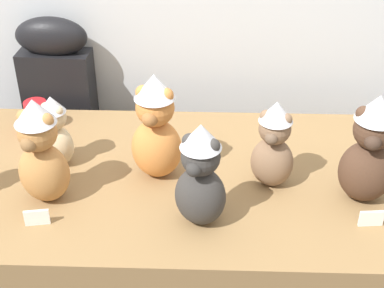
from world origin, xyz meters
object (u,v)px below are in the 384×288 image
at_px(teddy_bear_mocha, 273,146).
at_px(teddy_bear_charcoal, 200,177).
at_px(display_table, 192,258).
at_px(teddy_bear_cocoa, 370,151).
at_px(party_cup_red, 37,116).
at_px(instrument_case, 65,135).
at_px(teddy_bear_sand, 55,132).
at_px(teddy_bear_caramel, 41,153).
at_px(teddy_bear_ginger, 156,128).

bearing_deg(teddy_bear_mocha, teddy_bear_charcoal, -121.13).
xyz_separation_m(display_table, teddy_bear_cocoa, (0.51, -0.10, 0.53)).
height_order(display_table, party_cup_red, party_cup_red).
xyz_separation_m(instrument_case, teddy_bear_sand, (0.11, -0.49, 0.32)).
height_order(teddy_bear_sand, teddy_bear_caramel, teddy_bear_caramel).
height_order(display_table, teddy_bear_ginger, teddy_bear_ginger).
height_order(teddy_bear_mocha, party_cup_red, teddy_bear_mocha).
distance_m(teddy_bear_mocha, teddy_bear_charcoal, 0.28).
xyz_separation_m(display_table, teddy_bear_mocha, (0.25, -0.03, 0.50)).
height_order(teddy_bear_ginger, party_cup_red, teddy_bear_ginger).
height_order(instrument_case, teddy_bear_sand, instrument_case).
relative_size(teddy_bear_sand, party_cup_red, 2.25).
bearing_deg(display_table, teddy_bear_charcoal, -82.19).
relative_size(teddy_bear_caramel, teddy_bear_charcoal, 1.05).
bearing_deg(teddy_bear_charcoal, teddy_bear_caramel, -170.81).
xyz_separation_m(teddy_bear_sand, teddy_bear_mocha, (0.68, -0.09, 0.02)).
relative_size(instrument_case, teddy_bear_sand, 4.24).
bearing_deg(teddy_bear_mocha, party_cup_red, 177.59).
distance_m(teddy_bear_sand, teddy_bear_mocha, 0.69).
bearing_deg(party_cup_red, teddy_bear_ginger, -30.15).
relative_size(teddy_bear_sand, teddy_bear_cocoa, 0.71).
bearing_deg(teddy_bear_cocoa, teddy_bear_sand, -174.66).
bearing_deg(teddy_bear_mocha, teddy_bear_ginger, -168.08).
bearing_deg(teddy_bear_cocoa, display_table, -176.20).
bearing_deg(teddy_bear_caramel, party_cup_red, 123.67).
height_order(display_table, teddy_bear_charcoal, teddy_bear_charcoal).
relative_size(teddy_bear_sand, teddy_bear_charcoal, 0.77).
relative_size(teddy_bear_mocha, teddy_bear_cocoa, 0.83).
relative_size(instrument_case, teddy_bear_caramel, 3.11).
height_order(teddy_bear_caramel, teddy_bear_mocha, teddy_bear_caramel).
height_order(teddy_bear_charcoal, teddy_bear_cocoa, teddy_bear_cocoa).
height_order(instrument_case, teddy_bear_caramel, teddy_bear_caramel).
xyz_separation_m(teddy_bear_sand, teddy_bear_charcoal, (0.47, -0.28, 0.04)).
height_order(teddy_bear_sand, teddy_bear_charcoal, teddy_bear_charcoal).
bearing_deg(party_cup_red, teddy_bear_mocha, -20.43).
distance_m(display_table, teddy_bear_mocha, 0.56).
xyz_separation_m(display_table, teddy_bear_charcoal, (0.03, -0.22, 0.52)).
xyz_separation_m(teddy_bear_ginger, teddy_bear_charcoal, (0.14, -0.22, -0.01)).
bearing_deg(party_cup_red, display_table, -25.45).
distance_m(teddy_bear_charcoal, teddy_bear_cocoa, 0.50).
height_order(display_table, teddy_bear_cocoa, teddy_bear_cocoa).
bearing_deg(teddy_bear_ginger, teddy_bear_caramel, -144.45).
bearing_deg(teddy_bear_sand, display_table, 20.44).
relative_size(teddy_bear_mocha, party_cup_red, 2.63).
distance_m(teddy_bear_sand, teddy_bear_charcoal, 0.54).
xyz_separation_m(teddy_bear_sand, teddy_bear_ginger, (0.33, -0.05, 0.05)).
relative_size(display_table, teddy_bear_charcoal, 5.16).
relative_size(teddy_bear_sand, teddy_bear_ginger, 0.70).
bearing_deg(teddy_bear_charcoal, instrument_case, 147.81).
distance_m(teddy_bear_mocha, teddy_bear_cocoa, 0.28).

